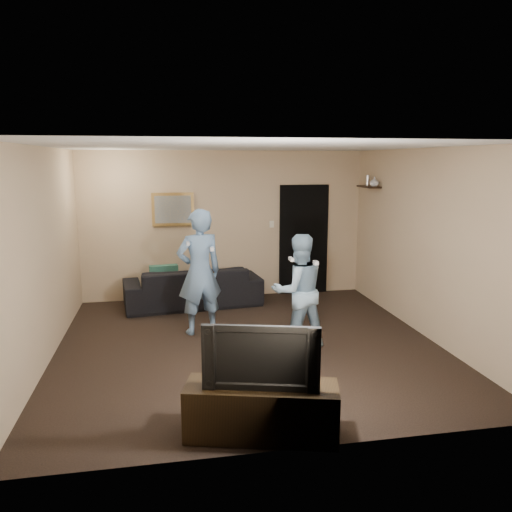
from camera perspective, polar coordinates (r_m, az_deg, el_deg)
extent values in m
plane|color=black|center=(6.79, -0.86, -10.09)|extent=(5.00, 5.00, 0.00)
cube|color=silver|center=(6.35, -0.93, 12.40)|extent=(5.00, 5.00, 0.04)
cube|color=tan|center=(8.89, -3.60, 3.55)|extent=(5.00, 0.04, 2.60)
cube|color=tan|center=(4.06, 5.06, -5.34)|extent=(5.00, 0.04, 2.60)
cube|color=tan|center=(6.52, -23.11, 0.00)|extent=(0.04, 5.00, 2.60)
cube|color=tan|center=(7.28, 18.89, 1.36)|extent=(0.04, 5.00, 2.60)
imported|color=black|center=(8.54, -7.22, -3.44)|extent=(2.36, 1.14, 0.66)
cube|color=#1A4E40|center=(8.49, -10.47, -2.59)|extent=(0.48, 0.21, 0.47)
cube|color=olive|center=(8.77, -9.47, 5.29)|extent=(0.72, 0.05, 0.57)
cube|color=slate|center=(8.74, -9.47, 5.28)|extent=(0.62, 0.01, 0.47)
cube|color=black|center=(9.19, 5.46, 1.87)|extent=(0.90, 0.06, 2.00)
cube|color=silver|center=(9.01, 1.81, 3.66)|extent=(0.08, 0.02, 0.12)
cube|color=black|center=(8.77, 12.76, 7.73)|extent=(0.20, 0.60, 0.03)
imported|color=silver|center=(8.57, 13.38, 8.27)|extent=(0.18, 0.18, 0.16)
cylinder|color=silver|center=(8.82, 12.65, 8.43)|extent=(0.06, 0.06, 0.18)
cube|color=black|center=(4.63, 0.62, -17.25)|extent=(1.41, 0.77, 0.48)
imported|color=black|center=(4.40, 0.64, -11.14)|extent=(1.01, 0.39, 0.58)
imported|color=#668AB1|center=(7.05, -6.49, -1.82)|extent=(0.74, 0.58, 1.78)
cube|color=white|center=(6.74, -7.79, 1.44)|extent=(0.04, 0.14, 0.04)
cube|color=white|center=(6.78, -5.07, 0.80)|extent=(0.05, 0.09, 0.05)
imported|color=#8CB0CC|center=(6.57, 4.87, -3.97)|extent=(0.80, 0.66, 1.50)
cube|color=white|center=(6.22, 4.05, -0.36)|extent=(0.04, 0.14, 0.04)
cube|color=white|center=(6.32, 6.85, -0.78)|extent=(0.05, 0.09, 0.05)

